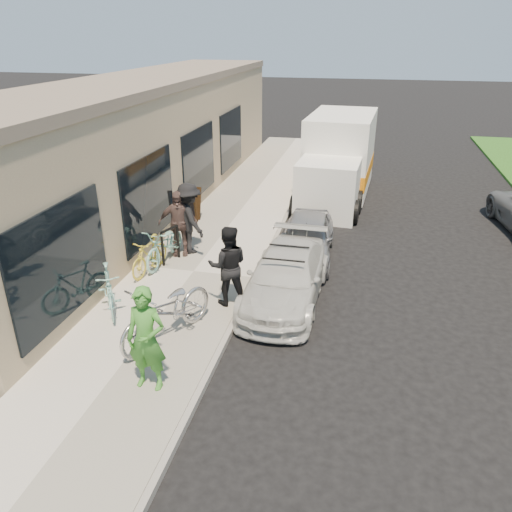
{
  "coord_description": "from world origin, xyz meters",
  "views": [
    {
      "loc": [
        1.93,
        -7.42,
        5.56
      ],
      "look_at": [
        -0.26,
        2.28,
        1.05
      ],
      "focal_mm": 35.0,
      "sensor_mm": 36.0,
      "label": 1
    }
  ],
  "objects_px": {
    "moving_truck": "(338,161)",
    "cruiser_bike_a": "(109,290)",
    "sandwich_board": "(189,205)",
    "sedan_silver": "(307,238)",
    "bystander_b": "(178,223)",
    "tandem_bike": "(168,312)",
    "man_standing": "(228,266)",
    "cruiser_bike_b": "(165,245)",
    "woman_rider": "(146,339)",
    "bike_rack": "(170,241)",
    "bystander_a": "(189,218)",
    "sedan_white": "(286,277)",
    "cruiser_bike_c": "(150,255)"
  },
  "relations": [
    {
      "from": "tandem_bike",
      "to": "man_standing",
      "type": "distance_m",
      "value": 1.79
    },
    {
      "from": "sedan_silver",
      "to": "man_standing",
      "type": "bearing_deg",
      "value": -115.6
    },
    {
      "from": "man_standing",
      "to": "cruiser_bike_c",
      "type": "distance_m",
      "value": 2.53
    },
    {
      "from": "cruiser_bike_c",
      "to": "bystander_b",
      "type": "relative_size",
      "value": 0.86
    },
    {
      "from": "bike_rack",
      "to": "cruiser_bike_a",
      "type": "distance_m",
      "value": 2.6
    },
    {
      "from": "bike_rack",
      "to": "sedan_silver",
      "type": "xyz_separation_m",
      "value": [
        3.29,
        1.3,
        -0.12
      ]
    },
    {
      "from": "tandem_bike",
      "to": "bystander_b",
      "type": "relative_size",
      "value": 1.32
    },
    {
      "from": "sedan_silver",
      "to": "tandem_bike",
      "type": "relative_size",
      "value": 1.49
    },
    {
      "from": "woman_rider",
      "to": "tandem_bike",
      "type": "bearing_deg",
      "value": 100.19
    },
    {
      "from": "woman_rider",
      "to": "moving_truck",
      "type": "bearing_deg",
      "value": 80.94
    },
    {
      "from": "moving_truck",
      "to": "cruiser_bike_b",
      "type": "relative_size",
      "value": 3.18
    },
    {
      "from": "cruiser_bike_b",
      "to": "cruiser_bike_c",
      "type": "height_order",
      "value": "cruiser_bike_b"
    },
    {
      "from": "sandwich_board",
      "to": "cruiser_bike_b",
      "type": "bearing_deg",
      "value": -77.72
    },
    {
      "from": "cruiser_bike_b",
      "to": "sedan_silver",
      "type": "bearing_deg",
      "value": 26.84
    },
    {
      "from": "moving_truck",
      "to": "cruiser_bike_c",
      "type": "height_order",
      "value": "moving_truck"
    },
    {
      "from": "cruiser_bike_a",
      "to": "bike_rack",
      "type": "bearing_deg",
      "value": 51.28
    },
    {
      "from": "woman_rider",
      "to": "bystander_b",
      "type": "distance_m",
      "value": 5.37
    },
    {
      "from": "sandwich_board",
      "to": "tandem_bike",
      "type": "bearing_deg",
      "value": -70.04
    },
    {
      "from": "bike_rack",
      "to": "sedan_white",
      "type": "distance_m",
      "value": 3.32
    },
    {
      "from": "sedan_white",
      "to": "moving_truck",
      "type": "bearing_deg",
      "value": 87.81
    },
    {
      "from": "tandem_bike",
      "to": "cruiser_bike_c",
      "type": "distance_m",
      "value": 3.05
    },
    {
      "from": "bike_rack",
      "to": "sedan_silver",
      "type": "distance_m",
      "value": 3.54
    },
    {
      "from": "bike_rack",
      "to": "bystander_a",
      "type": "relative_size",
      "value": 0.49
    },
    {
      "from": "woman_rider",
      "to": "bystander_b",
      "type": "relative_size",
      "value": 1.05
    },
    {
      "from": "tandem_bike",
      "to": "cruiser_bike_c",
      "type": "bearing_deg",
      "value": 143.63
    },
    {
      "from": "moving_truck",
      "to": "bystander_b",
      "type": "relative_size",
      "value": 3.43
    },
    {
      "from": "cruiser_bike_b",
      "to": "tandem_bike",
      "type": "bearing_deg",
      "value": -62.29
    },
    {
      "from": "cruiser_bike_c",
      "to": "sedan_silver",
      "type": "bearing_deg",
      "value": 38.69
    },
    {
      "from": "sandwich_board",
      "to": "moving_truck",
      "type": "bearing_deg",
      "value": 47.7
    },
    {
      "from": "bystander_a",
      "to": "cruiser_bike_b",
      "type": "bearing_deg",
      "value": 107.9
    },
    {
      "from": "moving_truck",
      "to": "cruiser_bike_a",
      "type": "relative_size",
      "value": 3.67
    },
    {
      "from": "woman_rider",
      "to": "cruiser_bike_b",
      "type": "bearing_deg",
      "value": 110.45
    },
    {
      "from": "sedan_silver",
      "to": "woman_rider",
      "type": "relative_size",
      "value": 1.87
    },
    {
      "from": "cruiser_bike_c",
      "to": "tandem_bike",
      "type": "bearing_deg",
      "value": -50.3
    },
    {
      "from": "sandwich_board",
      "to": "sedan_silver",
      "type": "relative_size",
      "value": 0.29
    },
    {
      "from": "cruiser_bike_b",
      "to": "bystander_b",
      "type": "distance_m",
      "value": 0.71
    },
    {
      "from": "bike_rack",
      "to": "bystander_a",
      "type": "xyz_separation_m",
      "value": [
        0.28,
        0.7,
        0.39
      ]
    },
    {
      "from": "bike_rack",
      "to": "tandem_bike",
      "type": "xyz_separation_m",
      "value": [
        1.27,
        -3.33,
        0.05
      ]
    },
    {
      "from": "bystander_a",
      "to": "sedan_white",
      "type": "bearing_deg",
      "value": -167.76
    },
    {
      "from": "cruiser_bike_c",
      "to": "bystander_b",
      "type": "bearing_deg",
      "value": 84.74
    },
    {
      "from": "woman_rider",
      "to": "bystander_a",
      "type": "height_order",
      "value": "bystander_a"
    },
    {
      "from": "bystander_b",
      "to": "sandwich_board",
      "type": "bearing_deg",
      "value": 87.8
    },
    {
      "from": "sedan_silver",
      "to": "bystander_b",
      "type": "relative_size",
      "value": 1.97
    },
    {
      "from": "moving_truck",
      "to": "cruiser_bike_a",
      "type": "bearing_deg",
      "value": -109.07
    },
    {
      "from": "sedan_white",
      "to": "sedan_silver",
      "type": "relative_size",
      "value": 1.16
    },
    {
      "from": "moving_truck",
      "to": "woman_rider",
      "type": "xyz_separation_m",
      "value": [
        -2.16,
        -11.75,
        -0.21
      ]
    },
    {
      "from": "cruiser_bike_b",
      "to": "sandwich_board",
      "type": "bearing_deg",
      "value": 103.22
    },
    {
      "from": "tandem_bike",
      "to": "bystander_b",
      "type": "bearing_deg",
      "value": 131.21
    },
    {
      "from": "bike_rack",
      "to": "sedan_silver",
      "type": "bearing_deg",
      "value": 21.49
    },
    {
      "from": "woman_rider",
      "to": "cruiser_bike_a",
      "type": "distance_m",
      "value": 2.82
    }
  ]
}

